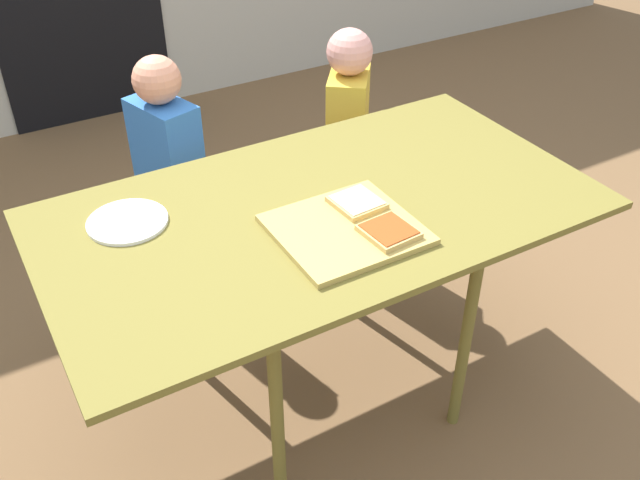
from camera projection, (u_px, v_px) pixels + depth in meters
ground_plane at (321, 393)px, 2.38m from camera, size 16.00×16.00×0.00m
dining_table at (321, 223)px, 1.97m from camera, size 1.52×0.83×0.75m
cutting_board at (346, 229)px, 1.83m from camera, size 0.36×0.34×0.02m
pizza_slice_far_right at (357, 202)px, 1.91m from camera, size 0.13×0.14×0.02m
pizza_slice_near_right at (389, 231)px, 1.80m from camera, size 0.13×0.14×0.02m
plate_white_left at (127, 222)px, 1.87m from camera, size 0.21×0.21×0.01m
child_left at (170, 175)px, 2.46m from camera, size 0.20×0.27×0.99m
child_right at (347, 138)px, 2.69m from camera, size 0.26×0.28×0.98m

